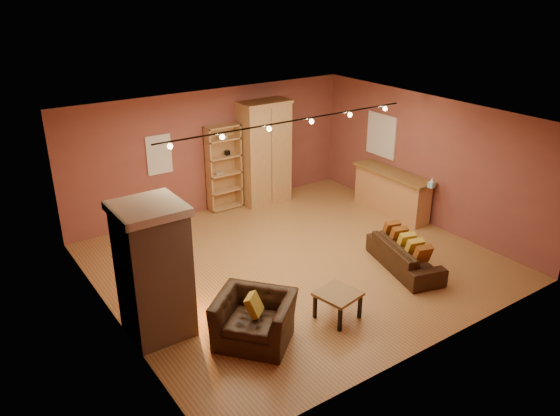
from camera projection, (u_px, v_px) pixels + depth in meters
floor at (296, 262)px, 10.51m from camera, size 7.00×7.00×0.00m
ceiling at (298, 119)px, 9.42m from camera, size 7.00×7.00×0.00m
back_wall at (213, 151)px, 12.43m from camera, size 7.00×0.02×2.80m
left_wall at (108, 243)px, 8.14m from camera, size 0.02×6.50×2.80m
right_wall at (427, 160)px, 11.79m from camera, size 0.02×6.50×2.80m
fireplace at (154, 271)px, 8.06m from camera, size 1.01×0.98×2.12m
back_window at (159, 155)px, 11.68m from camera, size 0.56×0.04×0.86m
bookcase at (223, 167)px, 12.59m from camera, size 0.82×0.32×2.00m
armoire at (264, 152)px, 12.88m from camera, size 1.21×0.69×2.46m
bar_counter at (392, 192)px, 12.49m from camera, size 0.57×2.09×1.00m
tissue_box at (432, 183)px, 11.37m from camera, size 0.12×0.12×0.21m
right_window at (381, 135)px, 12.74m from camera, size 0.05×0.90×1.00m
loveseat at (405, 250)px, 10.15m from camera, size 0.98×1.85×0.75m
armchair at (254, 312)px, 8.07m from camera, size 1.28×1.33×0.98m
coffee_table at (338, 296)px, 8.64m from camera, size 0.72×0.72×0.46m
track_rail at (291, 123)px, 9.61m from camera, size 5.20×0.09×0.13m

